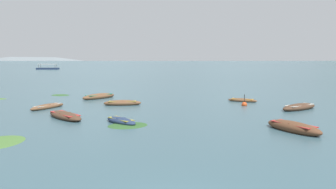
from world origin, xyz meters
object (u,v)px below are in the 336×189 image
Objects in this scene: rowboat_7 at (48,107)px; rowboat_6 at (99,96)px; rowboat_3 at (242,100)px; ferry_0 at (48,68)px; rowboat_2 at (299,107)px; mooring_buoy at (244,105)px; rowboat_4 at (65,116)px; rowboat_0 at (293,127)px; rowboat_5 at (121,121)px; rowboat_1 at (122,103)px.

rowboat_6 is at bearing 72.55° from rowboat_7.
rowboat_7 is at bearing -161.08° from rowboat_3.
rowboat_2 is at bearing -55.34° from ferry_0.
rowboat_7 is at bearing -107.45° from rowboat_6.
mooring_buoy is (-4.48, 1.80, -0.08)m from rowboat_2.
rowboat_3 is 2.54× the size of mooring_buoy.
rowboat_4 is at bearing -162.56° from rowboat_2.
ferry_0 is (-69.65, 101.93, 0.31)m from rowboat_3.
mooring_buoy is at bearing 28.31° from rowboat_4.
rowboat_4 is 0.44× the size of ferry_0.
rowboat_0 is 22.64m from rowboat_6.
rowboat_0 is 15.95m from rowboat_4.
rowboat_6 is 3.63× the size of mooring_buoy.
rowboat_7 is at bearing 143.43° from rowboat_5.
rowboat_1 is 120.25m from ferry_0.
rowboat_5 reaches higher than rowboat_3.
rowboat_0 is at bearing -41.96° from rowboat_6.
rowboat_3 is 0.33× the size of ferry_0.
rowboat_0 is 20.65m from rowboat_7.
ferry_0 is (-70.77, 115.68, 0.22)m from rowboat_0.
rowboat_4 is 1.42× the size of rowboat_5.
ferry_0 is (-55.09, 112.72, 0.26)m from rowboat_4.
rowboat_0 is at bearing -109.30° from rowboat_2.
rowboat_4 is at bearing -151.69° from mooring_buoy.
rowboat_1 is 11.63m from mooring_buoy.
rowboat_0 is 13.80m from rowboat_3.
rowboat_0 is at bearing -85.35° from rowboat_3.
ferry_0 reaches higher than mooring_buoy.
rowboat_2 is at bearing 17.44° from rowboat_4.
rowboat_4 is at bearing 169.31° from rowboat_0.
ferry_0 is (-51.55, 108.13, 0.29)m from rowboat_7.
rowboat_6 is (-16.84, 15.14, -0.01)m from rowboat_0.
rowboat_0 is 1.27× the size of rowboat_3.
rowboat_0 is 10.75m from mooring_buoy.
rowboat_0 reaches higher than rowboat_2.
ferry_0 is at bearing 118.21° from rowboat_6.
ferry_0 is at bearing 115.49° from rowboat_7.
mooring_buoy is (-0.26, -3.09, -0.02)m from rowboat_3.
rowboat_2 is (16.10, -1.36, 0.01)m from rowboat_1.
rowboat_6 is 0.47× the size of ferry_0.
rowboat_0 is 1.35× the size of rowboat_5.
rowboat_5 is 0.75× the size of rowboat_7.
rowboat_4 is (-18.78, -5.90, -0.02)m from rowboat_2.
rowboat_5 is 13.34m from mooring_buoy.
rowboat_4 is at bearing -84.55° from rowboat_6.
rowboat_3 is (-1.12, 13.75, -0.09)m from rowboat_0.
mooring_buoy reaches higher than rowboat_4.
ferry_0 reaches higher than rowboat_6.
rowboat_7 is 119.79m from ferry_0.
rowboat_7 reaches higher than rowboat_3.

